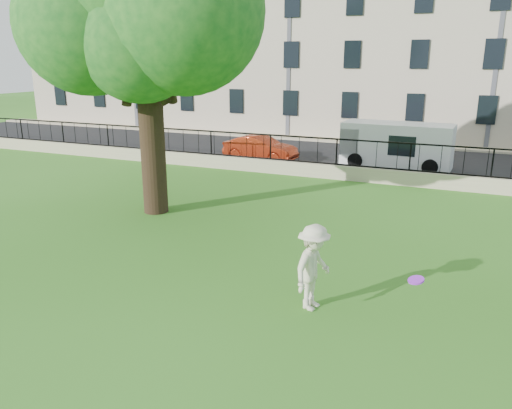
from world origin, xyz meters
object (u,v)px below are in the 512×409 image
at_px(red_sedan, 260,148).
at_px(white_van, 397,145).
at_px(frisbee, 416,280).
at_px(man, 313,267).

bearing_deg(red_sedan, white_van, -76.08).
bearing_deg(frisbee, red_sedan, 121.35).
relative_size(man, white_van, 0.36).
relative_size(frisbee, white_van, 0.05).
relative_size(man, red_sedan, 0.48).
bearing_deg(man, red_sedan, 38.94).
distance_m(frisbee, white_van, 16.04).
distance_m(man, red_sedan, 15.58).
distance_m(frisbee, red_sedan, 17.39).
xyz_separation_m(man, frisbee, (2.04, -0.91, 0.48)).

